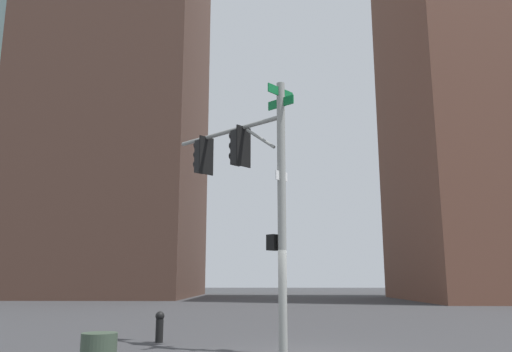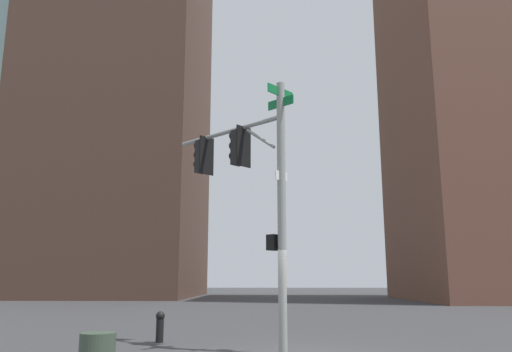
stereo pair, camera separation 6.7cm
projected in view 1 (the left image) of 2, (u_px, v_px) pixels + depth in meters
name	position (u px, v px, depth m)	size (l,w,h in m)	color
signal_pole_assembly	(248.00, 176.00, 13.94)	(3.15, 3.43, 6.95)	gray
fire_hydrant	(160.00, 326.00, 14.55)	(0.34, 0.26, 0.87)	black
building_brick_nearside	(502.00, 84.00, 47.24)	(18.46, 19.44, 39.42)	brown
building_brick_midblock	(124.00, 72.00, 57.65)	(20.72, 17.08, 49.91)	#4C3328
building_glass_tower	(107.00, 1.00, 69.54)	(31.10, 23.27, 78.71)	#9EC6C1
building_brick_farside	(69.00, 172.00, 69.06)	(17.54, 17.15, 32.25)	brown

